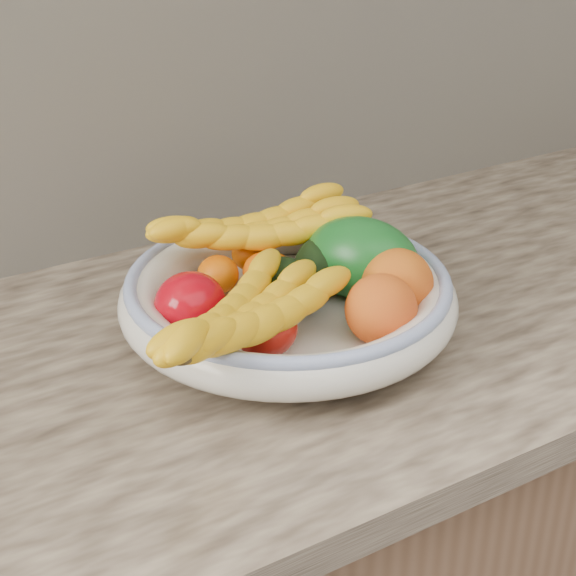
% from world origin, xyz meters
% --- Properties ---
extents(fruit_bowl, '(0.39, 0.39, 0.08)m').
position_xyz_m(fruit_bowl, '(0.00, 1.66, 0.95)').
color(fruit_bowl, silver).
rests_on(fruit_bowl, kitchen_counter).
extents(clementine_back_left, '(0.06, 0.06, 0.05)m').
position_xyz_m(clementine_back_left, '(-0.05, 1.74, 0.95)').
color(clementine_back_left, orange).
rests_on(clementine_back_left, fruit_bowl).
extents(clementine_back_right, '(0.05, 0.05, 0.04)m').
position_xyz_m(clementine_back_right, '(0.01, 1.78, 0.95)').
color(clementine_back_right, orange).
rests_on(clementine_back_right, fruit_bowl).
extents(clementine_back_mid, '(0.07, 0.07, 0.05)m').
position_xyz_m(clementine_back_mid, '(0.00, 1.72, 0.95)').
color(clementine_back_mid, '#F96605').
rests_on(clementine_back_mid, fruit_bowl).
extents(clementine_extra, '(0.06, 0.06, 0.05)m').
position_xyz_m(clementine_extra, '(0.01, 1.71, 0.95)').
color(clementine_extra, '#F26005').
rests_on(clementine_extra, fruit_bowl).
extents(tomato_left, '(0.10, 0.10, 0.07)m').
position_xyz_m(tomato_left, '(-0.11, 1.68, 0.96)').
color(tomato_left, '#B30411').
rests_on(tomato_left, fruit_bowl).
extents(tomato_near_left, '(0.08, 0.08, 0.06)m').
position_xyz_m(tomato_near_left, '(-0.07, 1.59, 0.96)').
color(tomato_near_left, '#A9160F').
rests_on(tomato_near_left, fruit_bowl).
extents(avocado_center, '(0.10, 0.11, 0.06)m').
position_xyz_m(avocado_center, '(-0.00, 1.66, 0.96)').
color(avocado_center, black).
rests_on(avocado_center, fruit_bowl).
extents(avocado_right, '(0.12, 0.11, 0.07)m').
position_xyz_m(avocado_right, '(0.07, 1.69, 0.96)').
color(avocado_right, black).
rests_on(avocado_right, fruit_bowl).
extents(green_mango, '(0.17, 0.18, 0.12)m').
position_xyz_m(green_mango, '(0.10, 1.65, 0.98)').
color(green_mango, '#0F5319').
rests_on(green_mango, fruit_bowl).
extents(peach_front, '(0.09, 0.09, 0.08)m').
position_xyz_m(peach_front, '(0.05, 1.55, 0.97)').
color(peach_front, orange).
rests_on(peach_front, fruit_bowl).
extents(peach_right, '(0.10, 0.10, 0.08)m').
position_xyz_m(peach_right, '(0.10, 1.59, 0.97)').
color(peach_right, orange).
rests_on(peach_right, fruit_bowl).
extents(banana_bunch_back, '(0.30, 0.15, 0.08)m').
position_xyz_m(banana_bunch_back, '(0.01, 1.76, 0.99)').
color(banana_bunch_back, yellow).
rests_on(banana_bunch_back, fruit_bowl).
extents(banana_bunch_front, '(0.31, 0.24, 0.08)m').
position_xyz_m(banana_bunch_front, '(-0.10, 1.58, 0.98)').
color(banana_bunch_front, yellow).
rests_on(banana_bunch_front, fruit_bowl).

